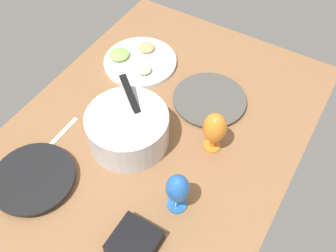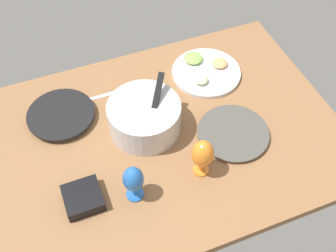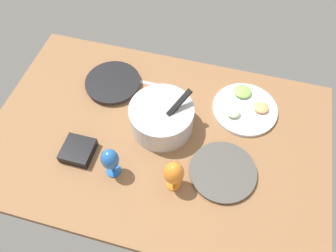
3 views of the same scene
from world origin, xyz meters
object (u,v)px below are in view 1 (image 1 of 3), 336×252
at_px(dinner_plate_left, 34,179).
at_px(square_bowl_black, 134,241).
at_px(dinner_plate_right, 210,100).
at_px(fruit_platter, 139,61).
at_px(hurricane_glass_blue, 178,190).
at_px(mixing_bowl, 128,128).
at_px(hurricane_glass_orange, 214,129).

xyz_separation_m(dinner_plate_left, square_bowl_black, (-0.01, -0.42, 0.01)).
height_order(dinner_plate_right, fruit_platter, fruit_platter).
height_order(dinner_plate_left, hurricane_glass_blue, hurricane_glass_blue).
height_order(mixing_bowl, hurricane_glass_blue, mixing_bowl).
height_order(dinner_plate_left, fruit_platter, fruit_platter).
bearing_deg(mixing_bowl, dinner_plate_right, -27.48).
xyz_separation_m(mixing_bowl, square_bowl_black, (-0.33, -0.24, -0.05)).
bearing_deg(hurricane_glass_blue, square_bowl_black, 166.42).
xyz_separation_m(dinner_plate_left, hurricane_glass_blue, (0.17, -0.47, 0.09)).
height_order(dinner_plate_right, square_bowl_black, square_bowl_black).
distance_m(dinner_plate_left, hurricane_glass_orange, 0.65).
xyz_separation_m(dinner_plate_left, dinner_plate_right, (0.64, -0.35, -0.01)).
height_order(dinner_plate_left, square_bowl_black, square_bowl_black).
relative_size(dinner_plate_left, mixing_bowl, 0.96).
bearing_deg(square_bowl_black, hurricane_glass_blue, -13.58).
relative_size(dinner_plate_right, hurricane_glass_blue, 1.75).
height_order(dinner_plate_right, mixing_bowl, mixing_bowl).
relative_size(dinner_plate_left, fruit_platter, 0.90).
xyz_separation_m(dinner_plate_right, hurricane_glass_orange, (-0.20, -0.11, 0.10)).
bearing_deg(dinner_plate_left, fruit_platter, 1.88).
distance_m(dinner_plate_left, fruit_platter, 0.69).
xyz_separation_m(dinner_plate_left, hurricane_glass_orange, (0.45, -0.46, 0.09)).
distance_m(dinner_plate_left, mixing_bowl, 0.37).
bearing_deg(dinner_plate_right, hurricane_glass_blue, -165.84).
distance_m(hurricane_glass_orange, hurricane_glass_blue, 0.27).
xyz_separation_m(mixing_bowl, hurricane_glass_orange, (0.13, -0.28, 0.03)).
bearing_deg(mixing_bowl, fruit_platter, 28.59).
bearing_deg(square_bowl_black, mixing_bowl, 36.82).
bearing_deg(hurricane_glass_blue, dinner_plate_right, 14.16).
bearing_deg(mixing_bowl, dinner_plate_left, 150.29).
height_order(dinner_plate_right, hurricane_glass_orange, hurricane_glass_orange).
relative_size(dinner_plate_left, dinner_plate_right, 0.97).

